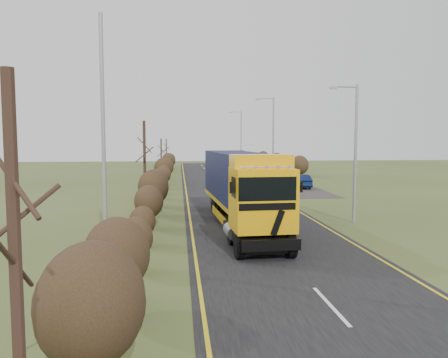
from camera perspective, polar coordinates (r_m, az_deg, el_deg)
ground at (r=24.76m, az=4.33°, el=-6.16°), size 160.00×160.00×0.00m
road at (r=34.51m, az=1.38°, el=-2.95°), size 8.00×120.00×0.02m
layby at (r=45.47m, az=7.93°, el=-1.07°), size 6.00×18.00×0.02m
lane_markings at (r=34.20m, az=1.45°, el=-2.99°), size 7.52×116.00×0.01m
hedgerow at (r=32.00m, az=-8.84°, el=-0.74°), size 2.24×102.04×6.05m
lorry at (r=24.37m, az=2.28°, el=-0.64°), size 3.19×15.23×4.21m
car_red_hatchback at (r=45.27m, az=8.31°, el=-0.26°), size 2.64×4.26×1.35m
car_blue_sedan at (r=45.14m, az=9.92°, el=-0.28°), size 1.53×4.21×1.38m
streetlight_near at (r=26.27m, az=16.63°, el=3.91°), size 1.71×0.18×8.00m
streetlight_mid at (r=44.66m, az=6.29°, el=5.34°), size 1.96×0.18×9.20m
streetlight_far at (r=71.69m, az=2.14°, el=5.44°), size 2.05×0.19×9.67m
left_pole at (r=17.32m, az=-15.47°, el=4.79°), size 0.16×0.16×9.55m
speed_sign at (r=40.34m, az=6.34°, el=0.38°), size 0.62×0.10×2.24m
warning_board at (r=46.24m, az=4.97°, el=0.56°), size 0.76×0.11×1.99m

